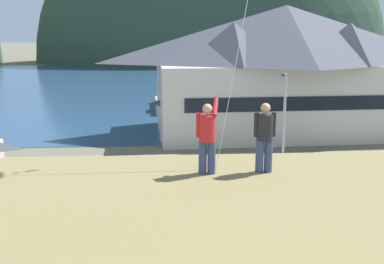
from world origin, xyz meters
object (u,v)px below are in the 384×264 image
Objects in this scene: moored_boat_outer_mooring at (223,98)px; parking_light_pole at (284,115)px; wharf_dock at (198,104)px; moored_boat_wharfside at (167,104)px; person_kite_flyer at (207,136)px; storage_shed_waterside at (196,113)px; parked_car_corner_spot at (294,177)px; parked_car_back_row_right at (63,176)px; harbor_lodge at (285,66)px; person_companion at (265,135)px.

moored_boat_outer_mooring is 28.30m from parking_light_pole.
moored_boat_wharfside is at bearing -150.38° from wharf_dock.
moored_boat_wharfside is 42.33m from person_kite_flyer.
parking_light_pole reaches higher than storage_shed_waterside.
wharf_dock is 8.58× the size of person_kite_flyer.
parked_car_corner_spot is (2.87, -30.72, 0.71)m from wharf_dock.
parked_car_back_row_right is (-8.40, -13.48, -1.07)m from storage_shed_waterside.
parking_light_pole is (-3.03, -11.75, -2.14)m from harbor_lodge.
parked_car_corner_spot is at bearing -96.43° from parking_light_pole.
parked_car_back_row_right is at bearing -102.68° from moored_boat_wharfside.
person_companion reaches higher than storage_shed_waterside.
wharf_dock is 44.45m from person_companion.
parked_car_back_row_right is (-6.20, -27.56, 0.34)m from moored_boat_wharfside.
parking_light_pole is at bearing -64.47° from storage_shed_waterside.
storage_shed_waterside is at bearing -167.89° from harbor_lodge.
wharf_dock is 1.97× the size of moored_boat_wharfside.
person_companion is (1.42, 0.02, -0.02)m from person_kite_flyer.
storage_shed_waterside is at bearing 86.26° from person_kite_flyer.
person_kite_flyer is 1.07× the size of person_companion.
harbor_lodge is 12.32m from parking_light_pole.
harbor_lodge is 16.76m from moored_boat_wharfside.
parked_car_corner_spot is 0.70× the size of parking_light_pole.
person_kite_flyer is 1.42m from person_companion.
parking_light_pole is (4.81, -10.07, 1.59)m from storage_shed_waterside.
parked_car_back_row_right is (-16.24, -15.16, -4.80)m from harbor_lodge.
person_kite_flyer is (-6.51, -45.92, 5.79)m from moored_boat_outer_mooring.
person_companion is at bearing -90.82° from storage_shed_waterside.
moored_boat_wharfside is 1.36× the size of moored_boat_outer_mooring.
harbor_lodge is 5.42× the size of parked_car_back_row_right.
parked_car_corner_spot is at bearing -4.91° from parked_car_back_row_right.
moored_boat_outer_mooring is 46.74m from person_kite_flyer.
storage_shed_waterside reaches higher than wharf_dock.
harbor_lodge is 3.79× the size of parking_light_pole.
parking_light_pole is 3.35× the size of person_kite_flyer.
harbor_lodge is 3.94× the size of moored_boat_outer_mooring.
moored_boat_wharfside is 1.87× the size of parked_car_corner_spot.
moored_boat_outer_mooring is 0.96× the size of parking_light_pole.
moored_boat_wharfside is 25.32m from parking_light_pole.
storage_shed_waterside reaches higher than moored_boat_outer_mooring.
parking_light_pole is at bearing 14.47° from parked_car_back_row_right.
storage_shed_waterside is 1.10× the size of moored_boat_outer_mooring.
harbor_lodge is 2.91× the size of moored_boat_wharfside.
parked_car_corner_spot is at bearing -102.26° from harbor_lodge.
parked_car_back_row_right is at bearing -112.53° from moored_boat_outer_mooring.
storage_shed_waterside is at bearing -81.11° from moored_boat_wharfside.
parked_car_back_row_right is at bearing 175.09° from parked_car_corner_spot.
storage_shed_waterside is at bearing -95.07° from wharf_dock.
parked_car_corner_spot is at bearing -84.66° from wharf_dock.
person_kite_flyer is at bearing -98.07° from moored_boat_outer_mooring.
storage_shed_waterside is at bearing 115.53° from parking_light_pole.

